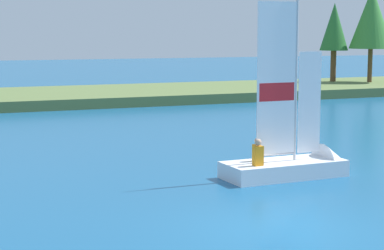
# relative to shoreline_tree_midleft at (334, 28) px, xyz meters

# --- Properties ---
(ground_plane) EXTENTS (200.00, 200.00, 0.00)m
(ground_plane) POSITION_rel_shoreline_tree_midleft_xyz_m (-22.97, -32.16, -4.76)
(ground_plane) COLOR #195684
(shore_bank) EXTENTS (80.00, 10.41, 0.61)m
(shore_bank) POSITION_rel_shoreline_tree_midleft_xyz_m (-22.97, -1.62, -4.45)
(shore_bank) COLOR #5B703D
(shore_bank) RESTS_ON ground
(shoreline_tree_midleft) EXTENTS (2.18, 2.18, 6.05)m
(shoreline_tree_midleft) POSITION_rel_shoreline_tree_midleft_xyz_m (0.00, 0.00, 0.00)
(shoreline_tree_midleft) COLOR brown
(shoreline_tree_midleft) RESTS_ON shore_bank
(shoreline_tree_centre) EXTENTS (3.29, 3.29, 7.20)m
(shoreline_tree_centre) POSITION_rel_shoreline_tree_midleft_xyz_m (2.12, -1.78, 0.71)
(shoreline_tree_centre) COLOR brown
(shoreline_tree_centre) RESTS_ON shore_bank
(sailboat) EXTENTS (4.26, 1.64, 6.30)m
(sailboat) POSITION_rel_shoreline_tree_midleft_xyz_m (-19.43, -27.28, -4.34)
(sailboat) COLOR white
(sailboat) RESTS_ON ground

